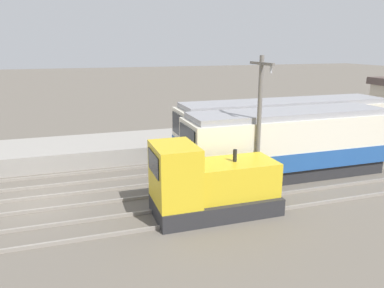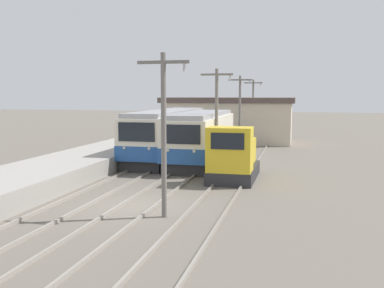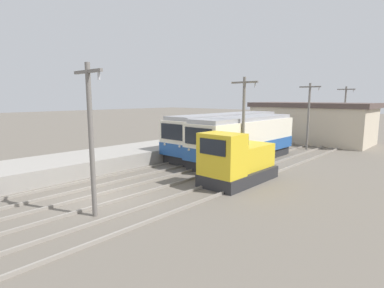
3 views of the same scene
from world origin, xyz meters
The scene contains 13 objects.
ground_plane centered at (0.00, 0.00, 0.00)m, with size 200.00×200.00×0.00m, color #665E54.
platform_left centered at (-6.25, 0.00, 0.49)m, with size 4.50×54.00×0.97m, color gray.
track_left centered at (-2.60, 0.00, 0.07)m, with size 1.54×60.00×0.14m.
track_center centered at (0.20, 0.00, 0.07)m, with size 1.54×60.00×0.14m.
track_right centered at (3.20, 0.00, 0.07)m, with size 1.54×60.00×0.14m.
commuter_train_left centered at (-2.60, 13.67, 1.64)m, with size 2.84×13.14×3.52m.
commuter_train_center centered at (0.20, 12.14, 1.62)m, with size 2.84×10.87×3.46m.
shunting_locomotive centered at (3.20, 6.74, 1.21)m, with size 2.40×5.07×3.00m.
catenary_mast_near centered at (1.71, -1.39, 3.42)m, with size 2.00×0.20×6.22m.
catenary_mast_mid centered at (1.71, 9.65, 3.42)m, with size 2.00×0.20×6.22m.
catenary_mast_far centered at (1.71, 20.70, 3.42)m, with size 2.00×0.20×6.22m.
catenary_mast_distant centered at (1.71, 31.75, 3.42)m, with size 2.00×0.20×6.22m.
station_building centered at (-0.07, 26.00, 2.19)m, with size 12.60×6.30×4.34m.
Camera 2 is at (6.65, -17.50, 4.71)m, focal length 42.00 mm.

